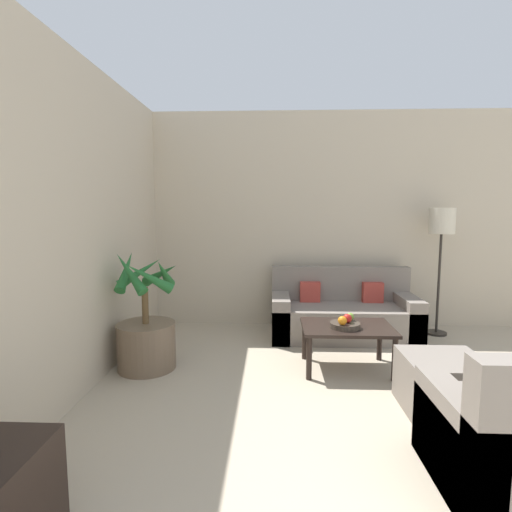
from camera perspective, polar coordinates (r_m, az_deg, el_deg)
wall_back at (r=5.34m, az=19.26°, el=4.81°), size 7.70×0.06×2.70m
wall_left at (r=2.70m, az=-32.33°, el=2.65°), size 0.06×7.34×2.70m
potted_palm at (r=3.93m, az=-15.40°, el=-10.52°), size 0.64×0.65×1.13m
sofa_loveseat at (r=4.86m, az=12.26°, el=-8.08°), size 1.66×0.76×0.79m
floor_lamp at (r=5.14m, az=24.99°, el=3.49°), size 0.29×0.29×1.51m
coffee_table at (r=3.86m, az=12.87°, el=-10.53°), size 0.83×0.58×0.42m
fruit_bowl at (r=3.78m, az=12.60°, el=-9.62°), size 0.27×0.27×0.05m
apple_red at (r=3.75m, az=12.92°, el=-8.69°), size 0.08×0.08×0.08m
apple_green at (r=3.84m, az=13.30°, el=-8.44°), size 0.07×0.07×0.07m
orange_fruit at (r=3.68m, az=12.23°, el=-9.00°), size 0.08×0.08×0.08m
ottoman at (r=3.39m, az=25.15°, el=-16.27°), size 0.57×0.56×0.41m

